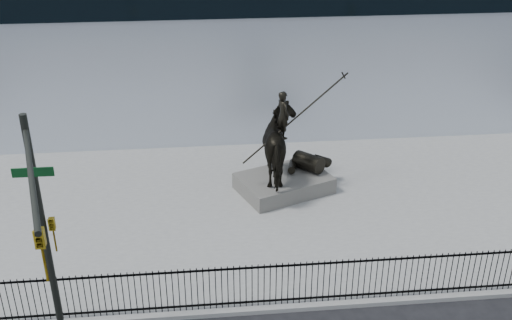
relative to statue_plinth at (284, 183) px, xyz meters
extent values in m
cube|color=gray|center=(-0.34, -1.31, -0.41)|extent=(30.00, 12.00, 0.15)
cube|color=silver|center=(-0.34, 11.69, 4.02)|extent=(44.00, 14.00, 9.00)
cube|color=black|center=(-0.34, -7.06, -0.18)|extent=(22.00, 0.05, 0.05)
cube|color=black|center=(-0.34, -7.06, 1.07)|extent=(22.00, 0.05, 0.05)
cube|color=black|center=(-0.34, -7.06, 0.42)|extent=(22.00, 0.03, 1.50)
cube|color=#605D58|center=(0.00, 0.00, 0.00)|extent=(4.18, 3.57, 0.66)
imported|color=black|center=(0.00, 0.00, 1.74)|extent=(3.26, 3.48, 2.81)
imported|color=black|center=(-0.10, -0.04, 3.02)|extent=(0.68, 0.81, 1.90)
cylinder|color=black|center=(0.36, 0.14, 2.74)|extent=(4.23, 1.74, 2.86)
cylinder|color=black|center=(-7.34, -8.11, 3.02)|extent=(0.18, 0.18, 7.00)
cylinder|color=black|center=(-6.74, -10.23, 6.12)|extent=(1.47, 4.84, 0.12)
imported|color=#BB9614|center=(-6.14, -12.36, 5.49)|extent=(0.18, 0.22, 1.10)
imported|color=#BB9614|center=(-7.12, -8.11, 3.22)|extent=(0.16, 0.20, 1.00)
cube|color=#0C3F19|center=(-6.98, -9.31, 5.62)|extent=(0.90, 0.03, 0.22)
camera|label=1|loc=(-3.31, -21.32, 11.57)|focal=42.00mm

